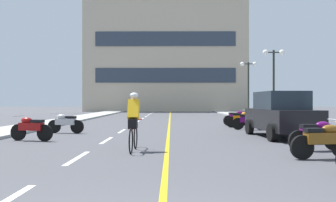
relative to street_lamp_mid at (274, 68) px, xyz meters
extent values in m
plane|color=#47474C|center=(-7.23, 0.25, -3.64)|extent=(140.00, 140.00, 0.00)
cube|color=#A8A8A3|center=(-14.43, 3.25, -3.58)|extent=(2.40, 72.00, 0.12)
cube|color=#A8A8A3|center=(-0.03, 3.25, -3.58)|extent=(2.40, 72.00, 0.12)
cube|color=silver|center=(-9.23, -14.75, -3.64)|extent=(0.14, 2.20, 0.01)
cube|color=silver|center=(-9.23, -10.75, -3.64)|extent=(0.14, 2.20, 0.01)
cube|color=silver|center=(-9.23, -6.75, -3.64)|extent=(0.14, 2.20, 0.01)
cube|color=silver|center=(-9.23, -2.75, -3.64)|extent=(0.14, 2.20, 0.01)
cube|color=silver|center=(-9.23, 1.25, -3.64)|extent=(0.14, 2.20, 0.01)
cube|color=silver|center=(-9.23, 5.25, -3.64)|extent=(0.14, 2.20, 0.01)
cube|color=silver|center=(-9.23, 9.25, -3.64)|extent=(0.14, 2.20, 0.01)
cube|color=silver|center=(-9.23, 13.25, -3.64)|extent=(0.14, 2.20, 0.01)
cube|color=silver|center=(-9.23, 17.25, -3.64)|extent=(0.14, 2.20, 0.01)
cube|color=silver|center=(-9.23, 21.25, -3.64)|extent=(0.14, 2.20, 0.01)
cube|color=silver|center=(-9.23, 25.25, -3.64)|extent=(0.14, 2.20, 0.01)
cube|color=gold|center=(-6.98, 3.25, -3.64)|extent=(0.12, 66.00, 0.01)
cube|color=#BCAD93|center=(-7.65, 27.58, 4.62)|extent=(22.69, 6.66, 16.53)
cube|color=#2D3847|center=(-7.65, 24.20, 1.32)|extent=(19.06, 0.10, 1.98)
cube|color=#2D3847|center=(-7.65, 24.20, 6.28)|extent=(19.06, 0.10, 1.98)
cylinder|color=black|center=(0.00, 0.00, -1.15)|extent=(0.14, 0.14, 4.74)
cylinder|color=black|center=(0.00, 0.00, 1.07)|extent=(1.10, 0.08, 0.08)
sphere|color=white|center=(-0.55, 0.00, 1.07)|extent=(0.36, 0.36, 0.36)
sphere|color=white|center=(0.55, 0.00, 1.07)|extent=(0.36, 0.36, 0.36)
cylinder|color=black|center=(-0.03, 7.55, -1.14)|extent=(0.14, 0.14, 4.76)
cylinder|color=black|center=(-0.03, 7.55, 1.09)|extent=(1.10, 0.08, 0.08)
sphere|color=white|center=(-0.58, 7.55, 1.09)|extent=(0.36, 0.36, 0.36)
sphere|color=white|center=(0.52, 7.55, 1.09)|extent=(0.36, 0.36, 0.36)
cylinder|color=black|center=(-3.45, -8.27, -3.32)|extent=(0.26, 0.65, 0.64)
cylinder|color=black|center=(-1.76, -8.16, -3.32)|extent=(0.26, 0.65, 0.64)
cylinder|color=black|center=(-3.27, -11.07, -3.32)|extent=(0.26, 0.65, 0.64)
cylinder|color=black|center=(-1.57, -10.95, -3.32)|extent=(0.26, 0.65, 0.64)
cube|color=black|center=(-2.51, -9.61, -2.92)|extent=(1.98, 4.30, 0.80)
cube|color=#1E2833|center=(-2.51, -9.61, -2.17)|extent=(1.70, 2.30, 0.70)
cylinder|color=black|center=(-3.63, -14.92, -3.34)|extent=(0.61, 0.19, 0.60)
cube|color=brown|center=(-3.09, -14.84, -3.12)|extent=(0.93, 0.42, 0.28)
ellipsoid|color=brown|center=(-2.89, -14.81, -2.90)|extent=(0.47, 0.31, 0.22)
cube|color=black|center=(-3.34, -14.88, -2.92)|extent=(0.47, 0.31, 0.10)
cylinder|color=black|center=(-2.11, -13.32, -3.34)|extent=(0.61, 0.18, 0.60)
cylinder|color=black|center=(-3.20, -13.48, -3.34)|extent=(0.61, 0.18, 0.60)
cube|color=#590C59|center=(-2.66, -13.40, -3.12)|extent=(0.93, 0.40, 0.28)
ellipsoid|color=#590C59|center=(-2.46, -13.37, -2.90)|extent=(0.47, 0.30, 0.22)
cube|color=black|center=(-2.90, -13.43, -2.92)|extent=(0.47, 0.30, 0.10)
cylinder|color=silver|center=(-2.11, -13.32, -2.74)|extent=(0.11, 0.60, 0.03)
cylinder|color=black|center=(-12.44, -10.82, -3.34)|extent=(0.61, 0.24, 0.60)
cylinder|color=black|center=(-11.37, -11.08, -3.34)|extent=(0.61, 0.24, 0.60)
cube|color=maroon|center=(-11.91, -10.95, -3.12)|extent=(0.94, 0.49, 0.28)
ellipsoid|color=maroon|center=(-12.10, -10.90, -2.90)|extent=(0.48, 0.34, 0.22)
cube|color=black|center=(-11.67, -11.01, -2.92)|extent=(0.48, 0.34, 0.10)
cylinder|color=silver|center=(-12.44, -10.82, -2.74)|extent=(0.17, 0.59, 0.03)
cylinder|color=black|center=(-12.13, -7.80, -3.34)|extent=(0.61, 0.20, 0.60)
cylinder|color=black|center=(-11.04, -7.99, -3.34)|extent=(0.61, 0.20, 0.60)
cube|color=#B2B2B7|center=(-11.59, -7.90, -3.12)|extent=(0.93, 0.43, 0.28)
ellipsoid|color=#B2B2B7|center=(-11.78, -7.86, -2.90)|extent=(0.47, 0.31, 0.22)
cube|color=black|center=(-11.34, -7.94, -2.92)|extent=(0.47, 0.31, 0.10)
cylinder|color=silver|center=(-12.13, -7.80, -2.74)|extent=(0.13, 0.60, 0.03)
cylinder|color=black|center=(-2.42, -6.11, -3.34)|extent=(0.61, 0.23, 0.60)
cylinder|color=black|center=(-3.49, -5.86, -3.34)|extent=(0.61, 0.23, 0.60)
cube|color=#590C59|center=(-2.95, -5.99, -3.12)|extent=(0.94, 0.48, 0.28)
ellipsoid|color=#590C59|center=(-2.76, -6.03, -2.90)|extent=(0.48, 0.33, 0.22)
cube|color=black|center=(-3.20, -5.93, -2.92)|extent=(0.48, 0.33, 0.10)
cylinder|color=silver|center=(-2.42, -6.11, -2.74)|extent=(0.17, 0.59, 0.03)
cylinder|color=black|center=(-2.49, -4.57, -3.34)|extent=(0.61, 0.20, 0.60)
cylinder|color=black|center=(-3.58, -4.39, -3.34)|extent=(0.61, 0.20, 0.60)
cube|color=orange|center=(-3.03, -4.48, -3.12)|extent=(0.93, 0.43, 0.28)
ellipsoid|color=orange|center=(-2.84, -4.52, -2.90)|extent=(0.47, 0.31, 0.22)
cube|color=black|center=(-3.28, -4.44, -2.92)|extent=(0.47, 0.31, 0.10)
cylinder|color=silver|center=(-2.49, -4.57, -2.74)|extent=(0.13, 0.60, 0.03)
cylinder|color=black|center=(-2.45, -2.56, -3.34)|extent=(0.60, 0.27, 0.60)
cylinder|color=black|center=(-3.51, -2.87, -3.34)|extent=(0.60, 0.27, 0.60)
cube|color=#590C59|center=(-2.98, -2.71, -3.12)|extent=(0.94, 0.52, 0.28)
ellipsoid|color=#590C59|center=(-2.79, -2.66, -2.90)|extent=(0.49, 0.35, 0.22)
cube|color=black|center=(-3.22, -2.78, -2.92)|extent=(0.49, 0.35, 0.10)
cylinder|color=silver|center=(-2.45, -2.56, -2.74)|extent=(0.20, 0.58, 0.03)
torus|color=black|center=(-7.94, -12.92, -3.30)|extent=(0.05, 0.72, 0.72)
torus|color=black|center=(-7.96, -13.97, -3.30)|extent=(0.05, 0.72, 0.72)
cylinder|color=red|center=(-7.95, -13.47, -3.00)|extent=(0.06, 0.95, 0.04)
cube|color=black|center=(-7.96, -13.62, -2.78)|extent=(0.10, 0.20, 0.06)
cylinder|color=red|center=(-7.94, -13.02, -2.75)|extent=(0.42, 0.04, 0.03)
cube|color=black|center=(-7.95, -13.57, -2.85)|extent=(0.25, 0.36, 0.28)
cube|color=yellow|center=(-7.95, -13.42, -2.45)|extent=(0.33, 0.46, 0.61)
sphere|color=beige|center=(-7.95, -13.29, -2.10)|extent=(0.20, 0.20, 0.20)
ellipsoid|color=white|center=(-7.95, -13.29, -2.03)|extent=(0.24, 0.26, 0.16)
camera|label=1|loc=(-6.86, -23.63, -2.20)|focal=37.73mm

